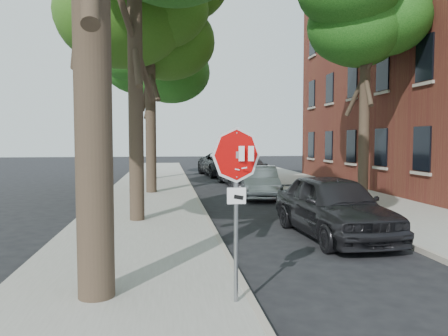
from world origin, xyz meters
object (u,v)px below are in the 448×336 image
at_px(car_a, 333,206).
at_px(car_d, 224,164).
at_px(tree_right, 364,19).
at_px(tree_mid_b, 149,19).
at_px(tree_far, 149,63).
at_px(car_b, 259,182).
at_px(stop_sign, 236,180).
at_px(car_c, 244,170).

relative_size(car_a, car_d, 0.80).
xyz_separation_m(tree_right, car_d, (-3.68, 13.76, -6.38)).
relative_size(tree_right, car_d, 1.56).
xyz_separation_m(tree_mid_b, tree_far, (-0.30, 6.99, -0.78)).
xyz_separation_m(tree_mid_b, car_b, (4.74, -1.83, -7.31)).
bearing_deg(tree_far, tree_right, -51.66).
distance_m(stop_sign, car_c, 18.00).
bearing_deg(car_d, stop_sign, -103.90).
bearing_deg(stop_sign, car_d, 82.85).
bearing_deg(car_b, tree_mid_b, 166.40).
height_order(tree_mid_b, car_d, tree_mid_b).
relative_size(car_c, car_d, 0.98).
bearing_deg(tree_mid_b, car_b, -21.14).
height_order(tree_mid_b, car_a, tree_mid_b).
bearing_deg(tree_far, car_a, -72.22).
xyz_separation_m(tree_mid_b, car_a, (5.02, -9.61, -7.18)).
xyz_separation_m(tree_far, car_d, (5.02, 2.76, -6.38)).
distance_m(tree_far, car_b, 12.07).
relative_size(tree_far, car_b, 2.23).
bearing_deg(car_c, car_a, -93.60).
distance_m(stop_sign, car_b, 12.74).
bearing_deg(car_c, car_d, 89.15).
xyz_separation_m(stop_sign, car_d, (3.00, 23.90, -1.12)).
bearing_deg(car_d, car_a, -95.86).
height_order(tree_right, car_d, tree_right).
distance_m(tree_far, car_d, 8.58).
bearing_deg(car_d, car_c, -93.99).
distance_m(stop_sign, tree_mid_b, 15.48).
xyz_separation_m(tree_mid_b, car_c, (5.02, 3.51, -7.14)).
relative_size(tree_mid_b, car_a, 2.16).
xyz_separation_m(car_b, car_d, (-0.02, 11.58, 0.14)).
bearing_deg(stop_sign, tree_mid_b, 96.95).
height_order(stop_sign, tree_mid_b, tree_mid_b).
height_order(tree_right, car_a, tree_right).
relative_size(tree_mid_b, tree_far, 1.11).
height_order(tree_far, tree_right, same).
distance_m(tree_right, car_c, 10.41).
bearing_deg(tree_far, stop_sign, -84.54).
xyz_separation_m(car_a, car_c, (0.00, 13.11, 0.04)).
bearing_deg(stop_sign, tree_far, 95.46).
bearing_deg(car_d, car_b, -96.66).
relative_size(tree_far, car_c, 1.58).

